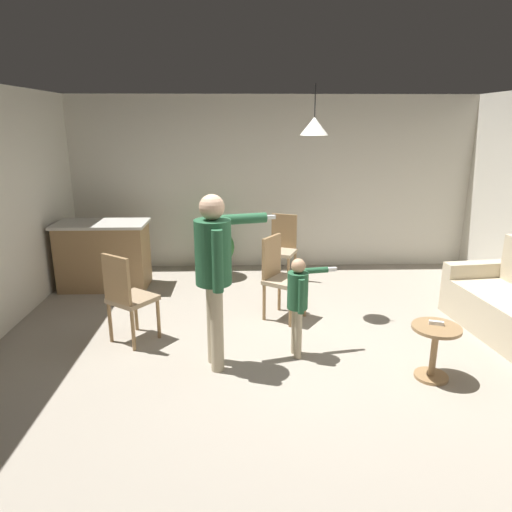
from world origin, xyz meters
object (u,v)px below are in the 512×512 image
(person_child, at_px, (299,297))
(dining_chair_near_wall, at_px, (127,295))
(potted_plant_corner, at_px, (215,246))
(person_adult, at_px, (215,263))
(dining_chair_centre_back, at_px, (280,274))
(side_table_by_couch, at_px, (435,346))
(kitchen_counter, at_px, (104,255))
(dining_chair_by_counter, at_px, (282,246))
(spare_remote_on_table, at_px, (436,323))

(person_child, bearing_deg, dining_chair_near_wall, -111.35)
(potted_plant_corner, bearing_deg, dining_chair_near_wall, -109.99)
(person_adult, xyz_separation_m, dining_chair_centre_back, (0.70, 1.16, -0.50))
(side_table_by_couch, xyz_separation_m, dining_chair_centre_back, (-1.31, 1.45, 0.22))
(kitchen_counter, xyz_separation_m, dining_chair_by_counter, (2.54, 0.16, 0.07))
(dining_chair_by_counter, height_order, dining_chair_near_wall, same)
(dining_chair_near_wall, height_order, potted_plant_corner, dining_chair_near_wall)
(side_table_by_couch, relative_size, spare_remote_on_table, 4.00)
(dining_chair_by_counter, height_order, potted_plant_corner, dining_chair_by_counter)
(dining_chair_near_wall, distance_m, spare_remote_on_table, 3.08)
(potted_plant_corner, bearing_deg, person_adult, -86.62)
(person_adult, relative_size, person_child, 1.63)
(person_child, distance_m, spare_remote_on_table, 1.29)
(person_adult, bearing_deg, side_table_by_couch, 66.95)
(dining_chair_by_counter, bearing_deg, person_child, 110.84)
(side_table_by_couch, bearing_deg, person_child, 158.65)
(person_adult, bearing_deg, kitchen_counter, -158.07)
(spare_remote_on_table, bearing_deg, side_table_by_couch, -101.65)
(kitchen_counter, height_order, dining_chair_near_wall, dining_chair_near_wall)
(person_adult, xyz_separation_m, person_child, (0.80, 0.18, -0.40))
(kitchen_counter, relative_size, person_child, 1.22)
(dining_chair_by_counter, distance_m, dining_chair_centre_back, 1.30)
(dining_chair_by_counter, bearing_deg, dining_chair_centre_back, 105.66)
(side_table_by_couch, distance_m, person_child, 1.33)
(potted_plant_corner, bearing_deg, kitchen_counter, -164.22)
(dining_chair_centre_back, bearing_deg, person_child, 40.83)
(person_child, height_order, potted_plant_corner, person_child)
(kitchen_counter, distance_m, potted_plant_corner, 1.61)
(spare_remote_on_table, bearing_deg, person_child, 160.25)
(kitchen_counter, bearing_deg, dining_chair_centre_back, -25.20)
(side_table_by_couch, bearing_deg, person_adult, 171.79)
(person_adult, distance_m, potted_plant_corner, 2.79)
(kitchen_counter, height_order, potted_plant_corner, kitchen_counter)
(dining_chair_near_wall, height_order, dining_chair_centre_back, same)
(dining_chair_by_counter, distance_m, dining_chair_near_wall, 2.64)
(person_child, bearing_deg, dining_chair_by_counter, 169.02)
(dining_chair_centre_back, xyz_separation_m, spare_remote_on_table, (1.32, -1.41, -0.01))
(side_table_by_couch, bearing_deg, dining_chair_by_counter, 113.26)
(person_adult, height_order, spare_remote_on_table, person_adult)
(dining_chair_near_wall, bearing_deg, potted_plant_corner, 105.81)
(person_adult, height_order, dining_chair_near_wall, person_adult)
(side_table_by_couch, xyz_separation_m, dining_chair_by_counter, (-1.18, 2.75, 0.22))
(dining_chair_by_counter, xyz_separation_m, dining_chair_near_wall, (-1.79, -1.94, 0.00))
(side_table_by_couch, xyz_separation_m, potted_plant_corner, (-2.17, 3.02, 0.16))
(potted_plant_corner, bearing_deg, side_table_by_couch, -54.37)
(person_adult, height_order, dining_chair_by_counter, person_adult)
(person_adult, bearing_deg, dining_chair_near_wall, -133.18)
(person_adult, relative_size, spare_remote_on_table, 12.95)
(side_table_by_couch, relative_size, dining_chair_centre_back, 0.52)
(dining_chair_by_counter, height_order, spare_remote_on_table, dining_chair_by_counter)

